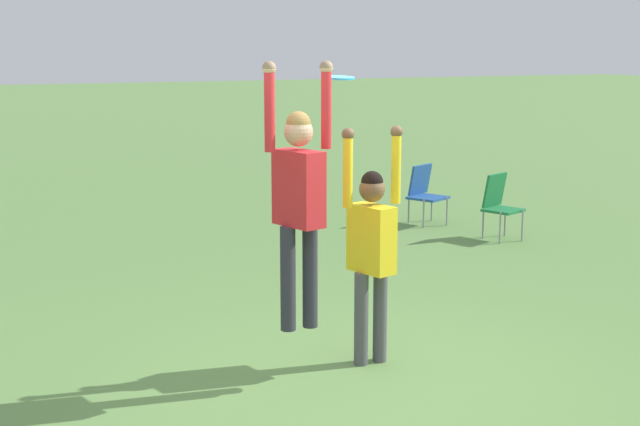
{
  "coord_description": "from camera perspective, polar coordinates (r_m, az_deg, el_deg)",
  "views": [
    {
      "loc": [
        -3.19,
        -5.94,
        2.66
      ],
      "look_at": [
        0.03,
        0.56,
        1.3
      ],
      "focal_mm": 50.0,
      "sensor_mm": 36.0,
      "label": 1
    }
  ],
  "objects": [
    {
      "name": "person_jumping",
      "position": [
        6.83,
        -1.37,
        1.45
      ],
      "size": [
        0.58,
        0.46,
        2.08
      ],
      "rotation": [
        0.0,
        0.0,
        1.82
      ],
      "color": "#2D2D38",
      "rests_on": "ground_plane"
    },
    {
      "name": "camping_chair_1",
      "position": [
        13.61,
        6.69,
        1.47
      ],
      "size": [
        0.65,
        0.7,
        0.89
      ],
      "rotation": [
        0.0,
        0.0,
        3.56
      ],
      "color": "gray",
      "rests_on": "ground_plane"
    },
    {
      "name": "ground_plane",
      "position": [
        7.26,
        1.83,
        -10.91
      ],
      "size": [
        120.0,
        120.0,
        0.0
      ],
      "primitive_type": "plane",
      "color": "#608C47"
    },
    {
      "name": "frisbee",
      "position": [
        7.06,
        1.3,
        8.65
      ],
      "size": [
        0.23,
        0.23,
        0.03
      ],
      "color": "#2D9EDB"
    },
    {
      "name": "person_defending",
      "position": [
        7.43,
        3.31,
        -1.82
      ],
      "size": [
        0.56,
        0.44,
        2.02
      ],
      "rotation": [
        0.0,
        0.0,
        -1.32
      ],
      "color": "#4C4C51",
      "rests_on": "ground_plane"
    },
    {
      "name": "camping_chair_2",
      "position": [
        12.68,
        11.38,
        0.74
      ],
      "size": [
        0.58,
        0.63,
        0.91
      ],
      "rotation": [
        0.0,
        0.0,
        3.5
      ],
      "color": "gray",
      "rests_on": "ground_plane"
    }
  ]
}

